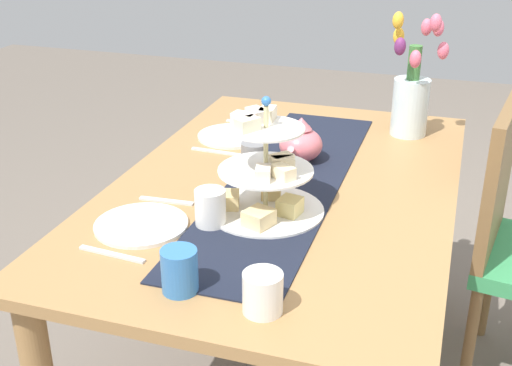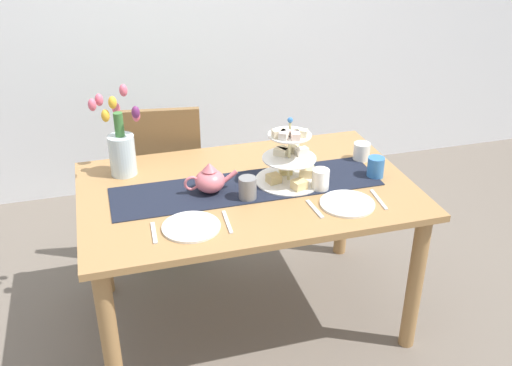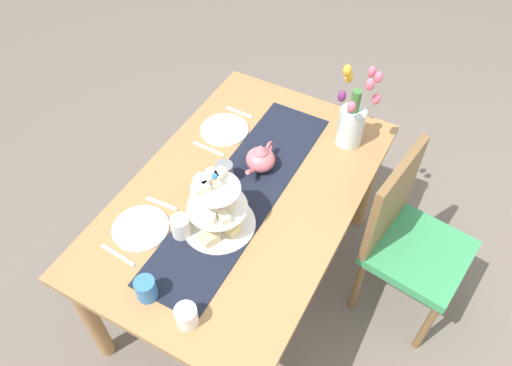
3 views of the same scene
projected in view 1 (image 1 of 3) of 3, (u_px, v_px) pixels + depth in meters
name	position (u px, v px, depth m)	size (l,w,h in m)	color
dining_table	(285.00, 216.00, 1.90)	(1.46, 0.93, 0.72)	#A37747
table_runner	(286.00, 182.00, 1.86)	(1.19, 0.30, 0.00)	black
tiered_cake_stand	(265.00, 177.00, 1.65)	(0.30, 0.30, 0.30)	beige
teapot	(301.00, 143.00, 1.98)	(0.24, 0.13, 0.14)	#D66B75
tulip_vase	(412.00, 93.00, 2.16)	(0.22, 0.19, 0.41)	silver
cream_jug	(263.00, 293.00, 1.28)	(0.08, 0.08, 0.09)	white
dinner_plate_left	(232.00, 136.00, 2.19)	(0.23, 0.23, 0.01)	white
fork_left	(246.00, 123.00, 2.32)	(0.02, 0.15, 0.01)	silver
knife_left	(217.00, 152.00, 2.07)	(0.01, 0.17, 0.01)	silver
dinner_plate_right	(141.00, 225.00, 1.62)	(0.23, 0.23, 0.01)	white
fork_right	(166.00, 201.00, 1.74)	(0.02, 0.15, 0.01)	silver
knife_right	(112.00, 254.00, 1.49)	(0.01, 0.17, 0.01)	silver
mug_grey	(254.00, 158.00, 1.89)	(0.08, 0.08, 0.10)	slate
mug_white_text	(210.00, 208.00, 1.61)	(0.08, 0.08, 0.10)	white
mug_orange	(180.00, 271.00, 1.35)	(0.08, 0.08, 0.10)	#3370B7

